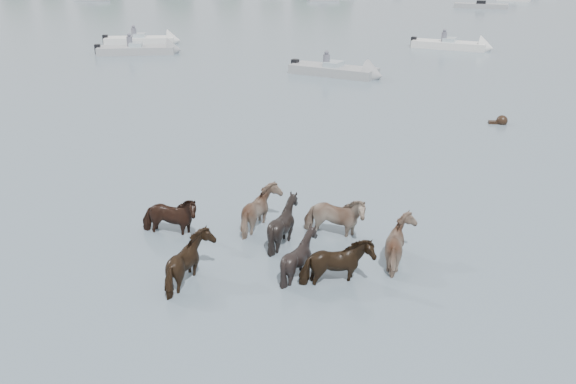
{
  "coord_description": "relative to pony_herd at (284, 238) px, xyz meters",
  "views": [
    {
      "loc": [
        -0.17,
        -11.38,
        6.38
      ],
      "look_at": [
        -1.31,
        1.56,
        1.1
      ],
      "focal_mm": 37.43,
      "sensor_mm": 36.0,
      "label": 1
    }
  ],
  "objects": [
    {
      "name": "ground",
      "position": [
        1.32,
        -0.6,
        -0.37
      ],
      "size": [
        400.0,
        400.0,
        0.0
      ],
      "primitive_type": "plane",
      "color": "#495E69",
      "rests_on": "ground"
    },
    {
      "name": "pony_herd",
      "position": [
        0.0,
        0.0,
        0.0
      ],
      "size": [
        6.9,
        4.18,
        1.34
      ],
      "color": "black",
      "rests_on": "ground"
    },
    {
      "name": "swimming_pony",
      "position": [
        7.45,
        11.5,
        -0.27
      ],
      "size": [
        0.72,
        0.44,
        0.44
      ],
      "color": "black",
      "rests_on": "ground"
    },
    {
      "name": "motorboat_a",
      "position": [
        -11.48,
        26.89,
        -0.14
      ],
      "size": [
        5.6,
        2.64,
        1.92
      ],
      "rotation": [
        0.0,
        0.0,
        0.2
      ],
      "color": "gray",
      "rests_on": "ground"
    },
    {
      "name": "motorboat_b",
      "position": [
        1.42,
        20.45,
        -0.14
      ],
      "size": [
        5.4,
        3.6,
        1.92
      ],
      "rotation": [
        0.0,
        0.0,
        -0.42
      ],
      "color": "gray",
      "rests_on": "ground"
    },
    {
      "name": "motorboat_c",
      "position": [
        9.21,
        30.54,
        -0.14
      ],
      "size": [
        5.62,
        3.32,
        1.92
      ],
      "rotation": [
        0.0,
        0.0,
        -0.34
      ],
      "color": "silver",
      "rests_on": "ground"
    },
    {
      "name": "motorboat_f",
      "position": [
        -12.66,
        31.27,
        -0.14
      ],
      "size": [
        5.58,
        2.49,
        1.92
      ],
      "rotation": [
        0.0,
        0.0,
        0.17
      ],
      "color": "silver",
      "rests_on": "ground"
    }
  ]
}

